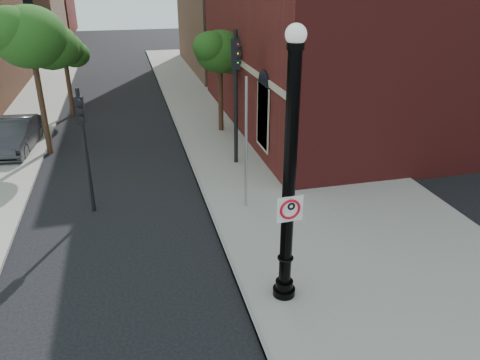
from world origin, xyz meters
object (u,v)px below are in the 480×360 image
object	(u,v)px
lamppost	(289,188)
traffic_signal_left	(83,131)
traffic_signal_right	(236,77)
parked_car	(15,135)
no_parking_sign	(290,209)

from	to	relation	value
lamppost	traffic_signal_left	distance (m)	7.55
lamppost	traffic_signal_right	size ratio (longest dim) A/B	1.20
parked_car	traffic_signal_right	world-z (taller)	traffic_signal_right
parked_car	no_parking_sign	bearing A→B (deg)	-52.28
parked_car	traffic_signal_left	size ratio (longest dim) A/B	1.04
no_parking_sign	traffic_signal_right	bearing A→B (deg)	80.79
no_parking_sign	traffic_signal_left	distance (m)	7.67
traffic_signal_left	no_parking_sign	bearing A→B (deg)	-48.17
traffic_signal_left	traffic_signal_right	distance (m)	6.31
parked_car	traffic_signal_right	size ratio (longest dim) A/B	0.80
no_parking_sign	parked_car	world-z (taller)	no_parking_sign
lamppost	traffic_signal_left	size ratio (longest dim) A/B	1.56
no_parking_sign	traffic_signal_left	xyz separation A→B (m)	(-4.70, 6.06, 0.23)
parked_car	traffic_signal_right	distance (m)	10.39
no_parking_sign	traffic_signal_left	bearing A→B (deg)	124.27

